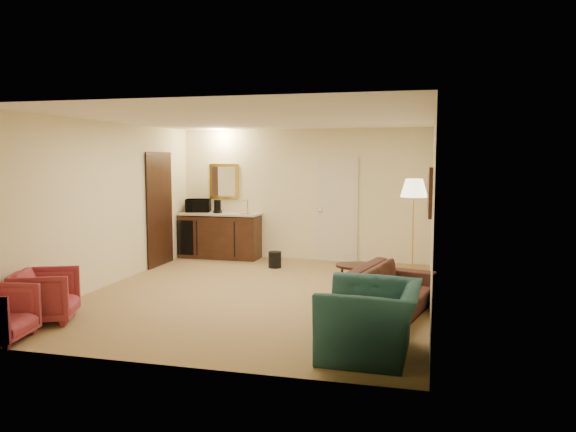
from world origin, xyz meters
name	(u,v)px	position (x,y,z in m)	size (l,w,h in m)	color
ground	(258,294)	(0.00, 0.00, 0.00)	(6.00, 6.00, 0.00)	olive
room_walls	(266,178)	(-0.10, 0.77, 1.72)	(5.02, 6.01, 2.61)	beige
wetbar_cabinet	(220,235)	(-1.65, 2.72, 0.46)	(1.64, 0.58, 0.92)	#371E11
sofa	(387,284)	(1.95, -0.70, 0.41)	(2.12, 0.62, 0.83)	black
teal_armchair	(371,308)	(1.90, -2.20, 0.49)	(1.13, 0.74, 0.99)	#204E52
rose_chair_near	(46,293)	(-2.15, -2.00, 0.36)	(0.70, 0.66, 0.72)	#9C3337
coffee_table	(364,281)	(1.55, 0.22, 0.24)	(0.83, 0.56, 0.48)	black
floor_lamp	(413,228)	(2.20, 1.74, 0.85)	(0.45, 0.45, 1.69)	gold
waste_bin	(275,260)	(-0.30, 2.00, 0.15)	(0.24, 0.24, 0.30)	black
microwave	(198,204)	(-2.15, 2.77, 1.09)	(0.49, 0.27, 0.33)	black
coffee_maker	(218,207)	(-1.68, 2.67, 1.05)	(0.14, 0.14, 0.27)	black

